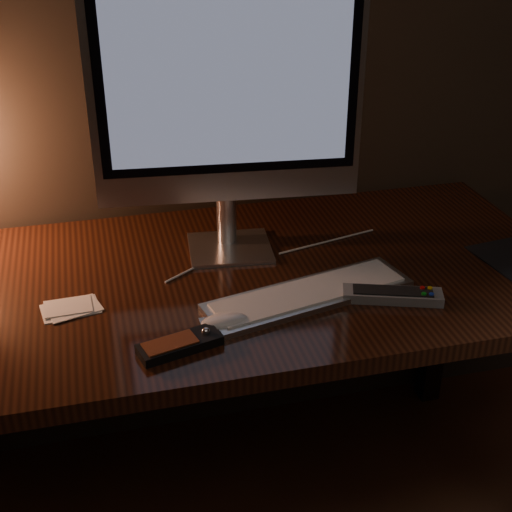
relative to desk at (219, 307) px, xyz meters
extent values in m
cube|color=black|center=(0.00, -0.07, 0.11)|extent=(1.60, 0.75, 0.04)
cube|color=black|center=(0.75, 0.25, -0.27)|extent=(0.06, 0.06, 0.71)
cube|color=black|center=(0.00, 0.27, -0.17)|extent=(1.48, 0.02, 0.51)
cube|color=silver|center=(0.04, 0.05, 0.13)|extent=(0.21, 0.19, 0.01)
cylinder|color=silver|center=(0.04, 0.08, 0.20)|extent=(0.05, 0.05, 0.13)
cube|color=silver|center=(0.04, 0.04, 0.51)|extent=(0.60, 0.10, 0.49)
cube|color=black|center=(0.04, 0.02, 0.55)|extent=(0.56, 0.06, 0.41)
cube|color=#808AAE|center=(0.04, 0.02, 0.55)|extent=(0.52, 0.05, 0.37)
cube|color=silver|center=(0.16, -0.21, 0.14)|extent=(0.48, 0.23, 0.02)
ellipsoid|color=white|center=(-0.04, -0.28, 0.14)|extent=(0.10, 0.05, 0.02)
cube|color=black|center=(-0.14, -0.33, 0.14)|extent=(0.17, 0.10, 0.02)
cube|color=maroon|center=(-0.14, -0.33, 0.15)|extent=(0.11, 0.07, 0.00)
sphere|color=silver|center=(-0.14, -0.33, 0.15)|extent=(0.02, 0.02, 0.02)
cube|color=gray|center=(0.33, -0.26, 0.14)|extent=(0.22, 0.12, 0.02)
cube|color=black|center=(0.33, -0.26, 0.15)|extent=(0.17, 0.09, 0.00)
cylinder|color=red|center=(0.33, -0.26, 0.15)|extent=(0.01, 0.01, 0.00)
cylinder|color=#0C8C19|center=(0.33, -0.26, 0.15)|extent=(0.01, 0.01, 0.00)
cylinder|color=gold|center=(0.33, -0.26, 0.15)|extent=(0.01, 0.01, 0.00)
cylinder|color=#1433BF|center=(0.33, -0.26, 0.15)|extent=(0.01, 0.01, 0.00)
cube|color=white|center=(-0.34, -0.13, 0.13)|extent=(0.13, 0.10, 0.01)
cylinder|color=white|center=(0.13, 0.01, 0.13)|extent=(0.53, 0.22, 0.00)
camera|label=1|loc=(-0.27, -1.45, 0.93)|focal=50.00mm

